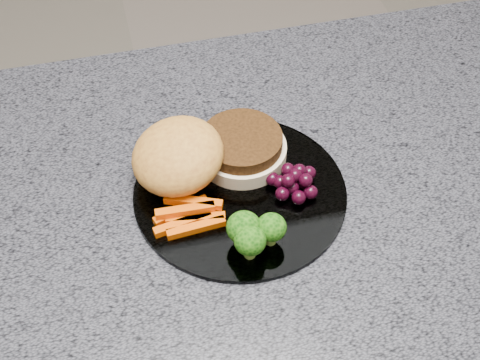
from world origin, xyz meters
name	(u,v)px	position (x,y,z in m)	size (l,w,h in m)	color
countertop	(208,202)	(0.00, 0.00, 0.88)	(1.20, 0.60, 0.04)	#4B4C56
plate	(240,192)	(0.04, -0.01, 0.90)	(0.26, 0.26, 0.01)	white
burger	(201,155)	(0.00, 0.03, 0.93)	(0.23, 0.16, 0.06)	beige
carrot_sticks	(189,215)	(-0.03, -0.04, 0.91)	(0.09, 0.06, 0.02)	#E65203
broccoli	(253,232)	(0.03, -0.10, 0.93)	(0.07, 0.06, 0.05)	olive
grape_bunch	(294,181)	(0.10, -0.03, 0.92)	(0.06, 0.05, 0.03)	black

